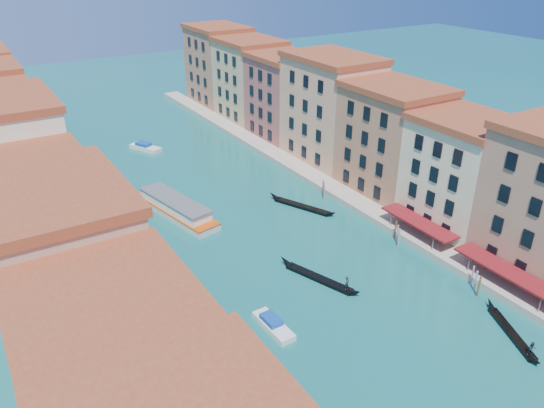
{
  "coord_description": "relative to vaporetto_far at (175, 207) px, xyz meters",
  "views": [
    {
      "loc": [
        -31.57,
        -7.67,
        39.7
      ],
      "look_at": [
        2.68,
        48.15,
        7.13
      ],
      "focal_mm": 35.0,
      "sensor_mm": 36.0,
      "label": 1
    }
  ],
  "objects": [
    {
      "name": "quay",
      "position": [
        27.05,
        -0.34,
        -0.74
      ],
      "size": [
        4.0,
        140.0,
        1.0
      ],
      "primitive_type": "cube",
      "color": "#ADA48B",
      "rests_on": "ground"
    },
    {
      "name": "gondola_fore",
      "position": [
        8.77,
        -27.21,
        -0.8
      ],
      "size": [
        5.27,
        12.69,
        2.62
      ],
      "rotation": [
        0.0,
        0.0,
        0.34
      ],
      "color": "black",
      "rests_on": "ground"
    },
    {
      "name": "left_bank_palazzos",
      "position": [
        -20.95,
        -0.66,
        8.47
      ],
      "size": [
        12.8,
        128.4,
        21.0
      ],
      "color": "beige",
      "rests_on": "ground"
    },
    {
      "name": "gondola_right",
      "position": [
        20.75,
        -47.46,
        -0.8
      ],
      "size": [
        5.52,
        10.88,
        2.3
      ],
      "rotation": [
        0.0,
        0.0,
        -0.42
      ],
      "color": "black",
      "rests_on": "ground"
    },
    {
      "name": "motorboat_far",
      "position": [
        5.85,
        31.19,
        -0.64
      ],
      "size": [
        5.36,
        7.66,
        1.53
      ],
      "rotation": [
        0.0,
        0.0,
        0.46
      ],
      "color": "silver",
      "rests_on": "ground"
    },
    {
      "name": "mooring_poles_right",
      "position": [
        24.15,
        -36.54,
        0.06
      ],
      "size": [
        1.44,
        54.24,
        3.2
      ],
      "color": "brown",
      "rests_on": "ground"
    },
    {
      "name": "vaporetto_far",
      "position": [
        0.0,
        0.0,
        0.0
      ],
      "size": [
        7.83,
        18.93,
        2.75
      ],
      "rotation": [
        0.0,
        0.0,
        0.2
      ],
      "color": "silver",
      "rests_on": "ground"
    },
    {
      "name": "motorboat_mid",
      "position": [
        -1.37,
        -32.21,
        -0.73
      ],
      "size": [
        2.17,
        6.33,
        1.3
      ],
      "rotation": [
        0.0,
        0.0,
        0.03
      ],
      "color": "silver",
      "rests_on": "ground"
    },
    {
      "name": "gondola_far",
      "position": [
        18.6,
        -8.52,
        -0.85
      ],
      "size": [
        6.39,
        12.58,
        1.89
      ],
      "rotation": [
        0.0,
        0.0,
        0.42
      ],
      "color": "black",
      "rests_on": "ground"
    },
    {
      "name": "right_bank_palazzos",
      "position": [
        35.05,
        -0.34,
        8.51
      ],
      "size": [
        12.8,
        128.4,
        21.0
      ],
      "color": "#9B5040",
      "rests_on": "ground"
    },
    {
      "name": "restaurant_awnings",
      "position": [
        27.23,
        -42.34,
        1.75
      ],
      "size": [
        3.2,
        44.55,
        3.12
      ],
      "color": "maroon",
      "rests_on": "ground"
    }
  ]
}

